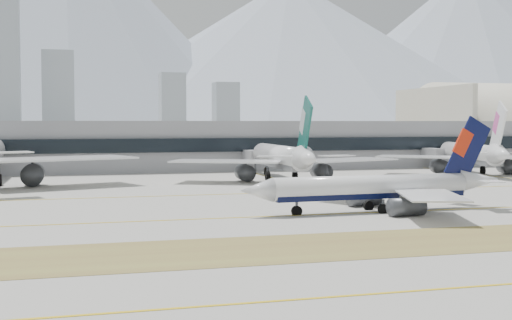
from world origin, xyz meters
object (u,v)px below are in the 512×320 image
object	(u,v)px
taxiing_airliner	(380,188)
widebody_china_air	(472,155)
widebody_cathay	(282,158)
terminal	(154,145)

from	to	relation	value
taxiing_airliner	widebody_china_air	bearing A→B (deg)	-135.06
widebody_cathay	taxiing_airliner	bearing A→B (deg)	-179.87
taxiing_airliner	widebody_cathay	world-z (taller)	widebody_cathay
widebody_cathay	widebody_china_air	xyz separation A→B (m)	(58.40, 6.37, -0.13)
taxiing_airliner	terminal	bearing A→B (deg)	-83.64
terminal	widebody_cathay	bearing A→B (deg)	-65.87
widebody_cathay	widebody_china_air	world-z (taller)	widebody_cathay
widebody_cathay	widebody_china_air	bearing A→B (deg)	-79.77
taxiing_airliner	widebody_cathay	distance (m)	64.09
widebody_china_air	terminal	xyz separation A→B (m)	(-82.98, 48.50, 2.12)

